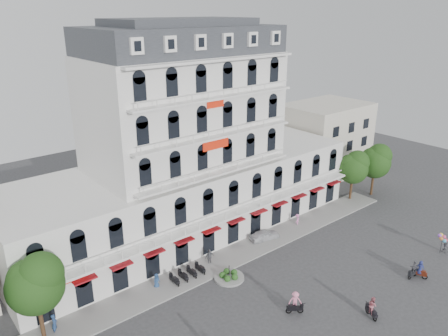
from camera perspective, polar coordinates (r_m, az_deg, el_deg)
ground at (r=45.74m, az=8.72°, el=-16.00°), size 120.00×120.00×0.00m
sidewalk at (r=50.96m, az=1.07°, el=-11.48°), size 53.00×4.00×0.16m
main_building at (r=53.27m, az=-5.18°, el=1.64°), size 45.00×15.00×25.80m
flank_building_east at (r=75.90m, az=12.99°, el=3.73°), size 14.00×10.00×12.00m
traffic_island at (r=47.31m, az=0.66°, el=-13.98°), size 3.20×3.20×1.60m
parked_scooter_row at (r=47.63m, az=-4.76°, el=-14.18°), size 4.40×1.80×1.10m
tree_west_inner at (r=40.13m, az=-23.42°, el=-13.49°), size 4.76×4.76×8.25m
tree_east_inner at (r=66.01m, az=16.58°, el=0.20°), size 4.40×4.37×7.57m
tree_east_outer at (r=68.64m, az=19.18°, el=0.97°), size 4.65×4.65×8.05m
parked_car at (r=54.34m, az=5.31°, el=-8.71°), size 4.04×2.29×1.30m
rider_southwest at (r=44.02m, az=18.79°, el=-16.78°), size 0.94×1.61×2.21m
rider_east at (r=51.41m, az=24.23°, el=-12.00°), size 0.82×1.65×2.01m
rider_northeast at (r=51.17m, az=23.55°, el=-12.05°), size 1.70×0.45×2.03m
rider_center at (r=42.74m, az=9.27°, el=-16.88°), size 1.43×1.29×2.35m
pedestrian_left at (r=46.22m, az=-8.79°, el=-14.35°), size 0.91×0.72×1.61m
pedestrian_mid at (r=49.30m, az=-1.91°, el=-11.52°), size 1.14×0.58×1.86m
pedestrian_right at (r=58.22m, az=9.54°, el=-6.69°), size 1.17×0.97×1.58m
pedestrian_far at (r=43.00m, az=-21.26°, el=-18.41°), size 0.74×0.84×1.93m
balloon_vendor at (r=57.08m, az=26.80°, el=-8.73°), size 1.27×1.20×2.45m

